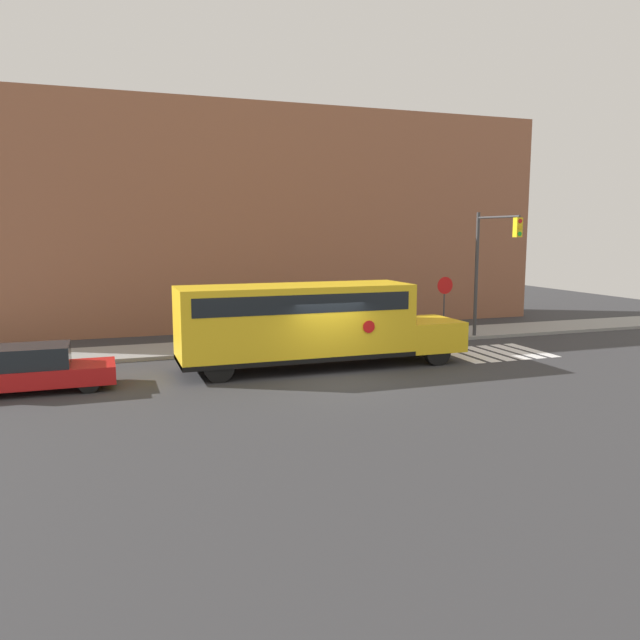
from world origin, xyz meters
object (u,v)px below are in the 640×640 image
parked_car (31,369)px  traffic_light (489,257)px  school_bus (307,321)px  stop_sign (445,297)px

parked_car → traffic_light: (18.47, 2.91, 3.10)m
school_bus → stop_sign: school_bus is taller
school_bus → parked_car: bearing=-177.8°
parked_car → traffic_light: 18.95m
parked_car → stop_sign: stop_sign is taller
parked_car → stop_sign: bearing=14.4°
school_bus → stop_sign: (8.01, 4.04, 0.20)m
traffic_light → stop_sign: bearing=131.7°
stop_sign → school_bus: bearing=-153.2°
parked_car → traffic_light: traffic_light is taller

